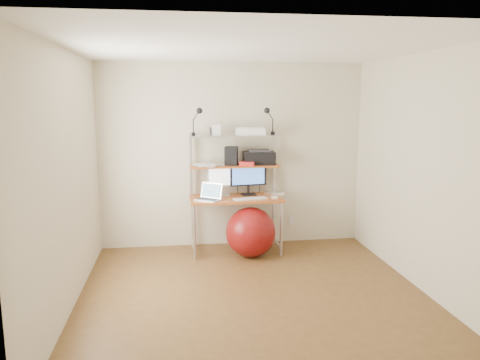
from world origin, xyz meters
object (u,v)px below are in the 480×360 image
object	(u,v)px
printer	(259,157)
monitor_silver	(222,177)
monitor_black	(248,176)
exercise_ball	(251,232)
laptop	(210,196)

from	to	relation	value
printer	monitor_silver	bearing A→B (deg)	-176.32
monitor_black	exercise_ball	xyz separation A→B (m)	(-0.02, -0.37, -0.67)
monitor_silver	laptop	bearing A→B (deg)	-139.61
laptop	printer	size ratio (longest dim) A/B	0.94
monitor_silver	printer	xyz separation A→B (m)	(0.50, 0.03, 0.25)
monitor_black	laptop	world-z (taller)	monitor_black
printer	exercise_ball	world-z (taller)	printer
laptop	printer	bearing A→B (deg)	57.31
monitor_silver	laptop	world-z (taller)	monitor_silver
laptop	exercise_ball	world-z (taller)	laptop
laptop	exercise_ball	distance (m)	0.70
monitor_silver	printer	size ratio (longest dim) A/B	1.13
monitor_black	exercise_ball	distance (m)	0.76
monitor_black	exercise_ball	bearing A→B (deg)	-102.81
laptop	monitor_black	bearing A→B (deg)	59.94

